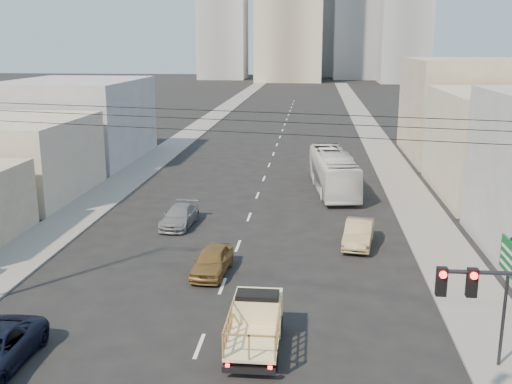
% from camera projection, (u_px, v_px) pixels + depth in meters
% --- Properties ---
extents(ground, '(420.00, 420.00, 0.00)m').
position_uv_depth(ground, '(189.00, 373.00, 21.52)').
color(ground, black).
rests_on(ground, ground).
extents(sidewalk_left, '(3.50, 180.00, 0.12)m').
position_uv_depth(sidewalk_left, '(208.00, 121.00, 90.20)').
color(sidewalk_left, gray).
rests_on(sidewalk_left, ground).
extents(sidewalk_right, '(3.50, 180.00, 0.12)m').
position_uv_depth(sidewalk_right, '(365.00, 123.00, 87.98)').
color(sidewalk_right, gray).
rests_on(sidewalk_right, ground).
extents(lane_dashes, '(0.15, 104.00, 0.01)m').
position_uv_depth(lane_dashes, '(278.00, 141.00, 72.69)').
color(lane_dashes, silver).
rests_on(lane_dashes, ground).
extents(flatbed_pickup, '(1.95, 4.41, 1.90)m').
position_uv_depth(flatbed_pickup, '(255.00, 321.00, 23.13)').
color(flatbed_pickup, beige).
rests_on(flatbed_pickup, ground).
extents(city_bus, '(3.94, 11.57, 3.16)m').
position_uv_depth(city_bus, '(333.00, 172.00, 47.65)').
color(city_bus, silver).
rests_on(city_bus, ground).
extents(sedan_brown, '(1.94, 4.21, 1.40)m').
position_uv_depth(sedan_brown, '(212.00, 261.00, 30.66)').
color(sedan_brown, brown).
rests_on(sedan_brown, ground).
extents(sedan_tan, '(2.19, 4.61, 1.46)m').
position_uv_depth(sedan_tan, '(359.00, 233.00, 34.97)').
color(sedan_tan, '#9C895B').
rests_on(sedan_tan, ground).
extents(sedan_grey, '(2.09, 4.56, 1.29)m').
position_uv_depth(sedan_grey, '(180.00, 216.00, 38.73)').
color(sedan_grey, slate).
rests_on(sedan_grey, ground).
extents(traffic_signal, '(3.23, 0.35, 6.00)m').
position_uv_depth(traffic_signal, '(512.00, 326.00, 16.22)').
color(traffic_signal, '#2D2D33').
rests_on(traffic_signal, ground).
extents(green_sign, '(0.18, 1.60, 5.00)m').
position_uv_depth(green_sign, '(507.00, 272.00, 21.00)').
color(green_sign, '#2D2D33').
rests_on(green_sign, ground).
extents(overhead_wires, '(23.01, 5.02, 0.72)m').
position_uv_depth(overhead_wires, '(191.00, 119.00, 20.79)').
color(overhead_wires, black).
rests_on(overhead_wires, ground).
extents(bldg_right_far, '(12.00, 16.00, 10.00)m').
position_uv_depth(bldg_right_far, '(469.00, 109.00, 60.90)').
color(bldg_right_far, gray).
rests_on(bldg_right_far, ground).
extents(bldg_left_mid, '(11.00, 12.00, 6.00)m').
position_uv_depth(bldg_left_mid, '(8.00, 158.00, 45.76)').
color(bldg_left_mid, '#B0A38E').
rests_on(bldg_left_mid, ground).
extents(bldg_left_far, '(12.00, 16.00, 8.00)m').
position_uv_depth(bldg_left_far, '(77.00, 120.00, 60.05)').
color(bldg_left_far, gray).
rests_on(bldg_left_far, ground).
extents(midrise_ne, '(16.00, 16.00, 40.00)m').
position_uv_depth(midrise_ne, '(359.00, 16.00, 193.61)').
color(midrise_ne, gray).
rests_on(midrise_ne, ground).
extents(midrise_nw, '(15.00, 15.00, 34.00)m').
position_uv_depth(midrise_nw, '(223.00, 26.00, 193.66)').
color(midrise_nw, gray).
rests_on(midrise_nw, ground).
extents(midrise_back, '(18.00, 18.00, 44.00)m').
position_uv_depth(midrise_back, '(322.00, 12.00, 208.74)').
color(midrise_back, gray).
rests_on(midrise_back, ground).
extents(midrise_east, '(14.00, 14.00, 28.00)m').
position_uv_depth(midrise_east, '(405.00, 34.00, 174.62)').
color(midrise_east, gray).
rests_on(midrise_east, ground).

